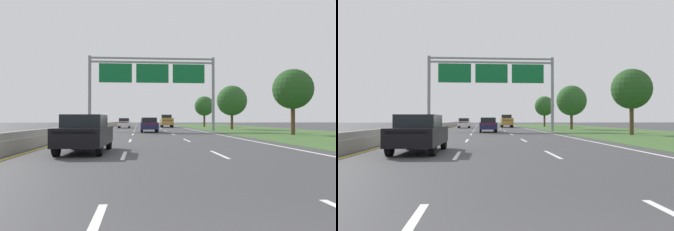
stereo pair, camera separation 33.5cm
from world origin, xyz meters
The scene contains 13 objects.
ground_plane centered at (0.00, 35.00, 0.00)m, with size 220.00×220.00×0.00m, color #3D3D3F.
lane_striping centered at (0.00, 34.54, 0.00)m, with size 11.96×106.00×0.01m.
grass_verge_right centered at (13.95, 35.00, 0.01)m, with size 14.00×110.00×0.02m, color #3D602D.
median_barrier_concrete centered at (-6.60, 35.00, 0.35)m, with size 0.60×110.00×0.85m.
overhead_sign_gantry centered at (0.30, 37.61, 6.35)m, with size 15.06×0.42×8.85m.
pickup_truck_gold centered at (3.51, 56.16, 1.07)m, with size 2.08×5.43×2.20m.
car_grey_centre_lane_sedan centered at (-0.10, 57.60, 0.82)m, with size 1.85×4.41×1.57m.
car_black_left_lane_sedan centered at (-3.51, 11.81, 0.82)m, with size 1.94×4.45×1.57m.
car_white_left_lane_sedan centered at (-3.65, 52.22, 0.82)m, with size 1.85×4.41×1.57m.
car_navy_centre_lane_sedan centered at (-0.20, 33.98, 0.82)m, with size 1.84×4.41×1.57m.
roadside_tree_mid centered at (12.31, 26.35, 4.05)m, with size 3.55×3.55×5.85m.
roadside_tree_far centered at (11.37, 42.78, 3.94)m, with size 4.12×4.12×6.01m.
roadside_tree_distant centered at (10.85, 59.71, 3.86)m, with size 3.65×3.65×5.70m.
Camera 1 is at (-1.28, -2.54, 1.38)m, focal length 36.21 mm.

